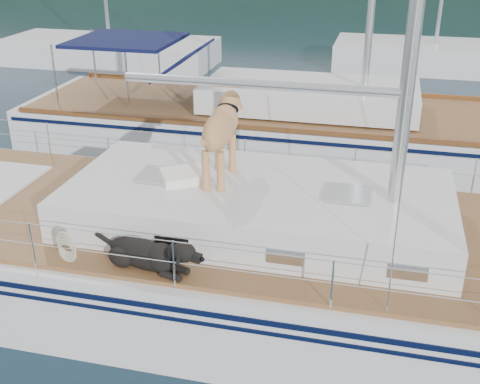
# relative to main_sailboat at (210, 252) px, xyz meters

# --- Properties ---
(ground) EXTENTS (120.00, 120.00, 0.00)m
(ground) POSITION_rel_main_sailboat_xyz_m (-0.09, 0.00, -0.68)
(ground) COLOR black
(ground) RESTS_ON ground
(main_sailboat) EXTENTS (12.00, 3.80, 14.01)m
(main_sailboat) POSITION_rel_main_sailboat_xyz_m (0.00, 0.00, 0.00)
(main_sailboat) COLOR silver
(main_sailboat) RESTS_ON ground
(neighbor_sailboat) EXTENTS (11.00, 3.50, 13.30)m
(neighbor_sailboat) POSITION_rel_main_sailboat_xyz_m (-0.47, 6.03, -0.06)
(neighbor_sailboat) COLOR silver
(neighbor_sailboat) RESTS_ON ground
(bg_boat_west) EXTENTS (8.00, 3.00, 11.65)m
(bg_boat_west) POSITION_rel_main_sailboat_xyz_m (-8.09, 14.00, -0.24)
(bg_boat_west) COLOR silver
(bg_boat_west) RESTS_ON ground
(bg_boat_center) EXTENTS (7.20, 3.00, 11.65)m
(bg_boat_center) POSITION_rel_main_sailboat_xyz_m (3.91, 16.00, -0.23)
(bg_boat_center) COLOR silver
(bg_boat_center) RESTS_ON ground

